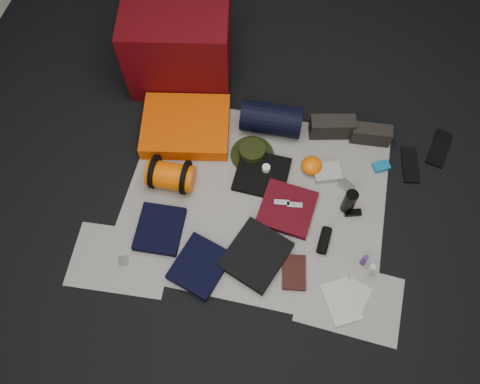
% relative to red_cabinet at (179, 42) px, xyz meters
% --- Properties ---
extents(floor, '(4.50, 4.50, 0.02)m').
position_rel_red_cabinet_xyz_m(floor, '(0.72, -0.91, -0.29)').
color(floor, black).
rests_on(floor, ground).
extents(newspaper_mat, '(1.60, 1.30, 0.01)m').
position_rel_red_cabinet_xyz_m(newspaper_mat, '(0.72, -0.91, -0.28)').
color(newspaper_mat, '#B6B2A8').
rests_on(newspaper_mat, floor).
extents(newspaper_sheet_front_left, '(0.61, 0.44, 0.00)m').
position_rel_red_cabinet_xyz_m(newspaper_sheet_front_left, '(0.02, -1.46, -0.28)').
color(newspaper_sheet_front_left, '#B6B2A8').
rests_on(newspaper_sheet_front_left, floor).
extents(newspaper_sheet_front_right, '(0.60, 0.43, 0.00)m').
position_rel_red_cabinet_xyz_m(newspaper_sheet_front_right, '(1.37, -1.41, -0.28)').
color(newspaper_sheet_front_right, '#B6B2A8').
rests_on(newspaper_sheet_front_right, floor).
extents(red_cabinet, '(0.78, 0.69, 0.57)m').
position_rel_red_cabinet_xyz_m(red_cabinet, '(0.00, 0.00, 0.00)').
color(red_cabinet, '#51050B').
rests_on(red_cabinet, floor).
extents(sleeping_pad, '(0.65, 0.57, 0.10)m').
position_rel_red_cabinet_xyz_m(sleeping_pad, '(0.16, -0.50, -0.23)').
color(sleeping_pad, '#F95202').
rests_on(sleeping_pad, newspaper_mat).
extents(stuff_sack, '(0.30, 0.18, 0.17)m').
position_rel_red_cabinet_xyz_m(stuff_sack, '(0.18, -0.91, -0.19)').
color(stuff_sack, '#FB5F04').
rests_on(stuff_sack, newspaper_mat).
extents(sack_strap_left, '(0.02, 0.22, 0.22)m').
position_rel_red_cabinet_xyz_m(sack_strap_left, '(0.08, -0.91, -0.17)').
color(sack_strap_left, black).
rests_on(sack_strap_left, newspaper_mat).
extents(sack_strap_right, '(0.03, 0.22, 0.22)m').
position_rel_red_cabinet_xyz_m(sack_strap_right, '(0.28, -0.91, -0.17)').
color(sack_strap_right, black).
rests_on(sack_strap_right, newspaper_mat).
extents(navy_duffel, '(0.40, 0.22, 0.21)m').
position_rel_red_cabinet_xyz_m(navy_duffel, '(0.71, -0.36, -0.17)').
color(navy_duffel, black).
rests_on(navy_duffel, newspaper_mat).
extents(boonie_brim, '(0.36, 0.36, 0.01)m').
position_rel_red_cabinet_xyz_m(boonie_brim, '(0.63, -0.60, -0.27)').
color(boonie_brim, black).
rests_on(boonie_brim, newspaper_mat).
extents(boonie_crown, '(0.17, 0.17, 0.08)m').
position_rel_red_cabinet_xyz_m(boonie_crown, '(0.63, -0.60, -0.23)').
color(boonie_crown, black).
rests_on(boonie_crown, boonie_brim).
extents(hiking_boot_left, '(0.31, 0.17, 0.15)m').
position_rel_red_cabinet_xyz_m(hiking_boot_left, '(1.11, -0.32, -0.21)').
color(hiking_boot_left, black).
rests_on(hiking_boot_left, newspaper_mat).
extents(hiking_boot_right, '(0.26, 0.12, 0.13)m').
position_rel_red_cabinet_xyz_m(hiking_boot_right, '(1.37, -0.31, -0.21)').
color(hiking_boot_right, black).
rests_on(hiking_boot_right, newspaper_mat).
extents(flip_flop_left, '(0.14, 0.27, 0.01)m').
position_rel_red_cabinet_xyz_m(flip_flop_left, '(1.65, -0.45, -0.28)').
color(flip_flop_left, black).
rests_on(flip_flop_left, floor).
extents(flip_flop_right, '(0.17, 0.30, 0.02)m').
position_rel_red_cabinet_xyz_m(flip_flop_right, '(1.84, -0.28, -0.28)').
color(flip_flop_right, black).
rests_on(flip_flop_right, floor).
extents(trousers_navy_a, '(0.28, 0.32, 0.05)m').
position_rel_red_cabinet_xyz_m(trousers_navy_a, '(0.20, -1.24, -0.25)').
color(trousers_navy_a, black).
rests_on(trousers_navy_a, newspaper_mat).
extents(trousers_navy_b, '(0.36, 0.38, 0.05)m').
position_rel_red_cabinet_xyz_m(trousers_navy_b, '(0.49, -1.41, -0.25)').
color(trousers_navy_b, black).
rests_on(trousers_navy_b, newspaper_mat).
extents(trousers_charcoal, '(0.42, 0.45, 0.06)m').
position_rel_red_cabinet_xyz_m(trousers_charcoal, '(0.80, -1.28, -0.25)').
color(trousers_charcoal, black).
rests_on(trousers_charcoal, newspaper_mat).
extents(black_tshirt, '(0.34, 0.32, 0.03)m').
position_rel_red_cabinet_xyz_m(black_tshirt, '(0.72, -0.73, -0.26)').
color(black_tshirt, black).
rests_on(black_tshirt, newspaper_mat).
extents(red_shirt, '(0.35, 0.35, 0.04)m').
position_rel_red_cabinet_xyz_m(red_shirt, '(0.92, -0.94, -0.26)').
color(red_shirt, '#4F0813').
rests_on(red_shirt, newspaper_mat).
extents(orange_stuff_sack, '(0.17, 0.17, 0.09)m').
position_rel_red_cabinet_xyz_m(orange_stuff_sack, '(1.03, -0.62, -0.23)').
color(orange_stuff_sack, '#FB5F04').
rests_on(orange_stuff_sack, newspaper_mat).
extents(first_aid_pouch, '(0.21, 0.18, 0.04)m').
position_rel_red_cabinet_xyz_m(first_aid_pouch, '(1.13, -0.63, -0.26)').
color(first_aid_pouch, '#9BA49D').
rests_on(first_aid_pouch, newspaper_mat).
extents(water_bottle, '(0.08, 0.08, 0.19)m').
position_rel_red_cabinet_xyz_m(water_bottle, '(1.28, -0.85, -0.18)').
color(water_bottle, black).
rests_on(water_bottle, newspaper_mat).
extents(speaker, '(0.08, 0.17, 0.06)m').
position_rel_red_cabinet_xyz_m(speaker, '(1.17, -1.10, -0.25)').
color(speaker, black).
rests_on(speaker, newspaper_mat).
extents(compact_camera, '(0.11, 0.10, 0.04)m').
position_rel_red_cabinet_xyz_m(compact_camera, '(1.26, -0.70, -0.26)').
color(compact_camera, '#ACACB1').
rests_on(compact_camera, newspaper_mat).
extents(cyan_case, '(0.12, 0.11, 0.03)m').
position_rel_red_cabinet_xyz_m(cyan_case, '(1.47, -0.51, -0.26)').
color(cyan_case, '#106EA3').
rests_on(cyan_case, newspaper_mat).
extents(toiletry_purple, '(0.04, 0.04, 0.10)m').
position_rel_red_cabinet_xyz_m(toiletry_purple, '(1.41, -1.18, -0.23)').
color(toiletry_purple, '#422371').
rests_on(toiletry_purple, newspaper_mat).
extents(toiletry_clear, '(0.04, 0.04, 0.10)m').
position_rel_red_cabinet_xyz_m(toiletry_clear, '(1.46, -1.23, -0.23)').
color(toiletry_clear, silver).
rests_on(toiletry_clear, newspaper_mat).
extents(paperback_book, '(0.17, 0.23, 0.03)m').
position_rel_red_cabinet_xyz_m(paperback_book, '(1.03, -1.33, -0.26)').
color(paperback_book, black).
rests_on(paperback_book, newspaper_mat).
extents(map_booklet, '(0.27, 0.30, 0.01)m').
position_rel_red_cabinet_xyz_m(map_booklet, '(1.32, -1.44, -0.27)').
color(map_booklet, '#BAB9B1').
rests_on(map_booklet, newspaper_mat).
extents(map_printout, '(0.18, 0.21, 0.01)m').
position_rel_red_cabinet_xyz_m(map_printout, '(1.40, -1.39, -0.28)').
color(map_printout, '#BAB9B1').
rests_on(map_printout, newspaper_mat).
extents(sunglasses, '(0.11, 0.07, 0.03)m').
position_rel_red_cabinet_xyz_m(sunglasses, '(1.32, -0.88, -0.27)').
color(sunglasses, black).
rests_on(sunglasses, newspaper_mat).
extents(key_cluster, '(0.08, 0.08, 0.01)m').
position_rel_red_cabinet_xyz_m(key_cluster, '(0.04, -1.47, -0.27)').
color(key_cluster, '#ACACB1').
rests_on(key_cluster, newspaper_mat).
extents(tape_roll, '(0.05, 0.05, 0.04)m').
position_rel_red_cabinet_xyz_m(tape_roll, '(0.74, -0.70, -0.23)').
color(tape_roll, white).
rests_on(tape_roll, black_tshirt).
extents(energy_bar_a, '(0.10, 0.05, 0.01)m').
position_rel_red_cabinet_xyz_m(energy_bar_a, '(0.88, -0.92, -0.23)').
color(energy_bar_a, '#ACACB1').
rests_on(energy_bar_a, red_shirt).
extents(energy_bar_b, '(0.10, 0.05, 0.01)m').
position_rel_red_cabinet_xyz_m(energy_bar_b, '(0.96, -0.92, -0.23)').
color(energy_bar_b, '#ACACB1').
rests_on(energy_bar_b, red_shirt).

